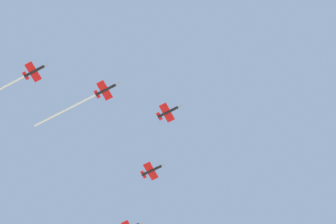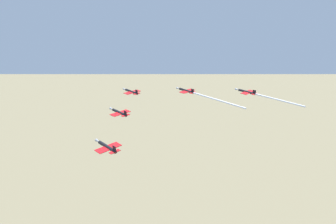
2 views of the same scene
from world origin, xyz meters
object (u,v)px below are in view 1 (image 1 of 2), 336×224
(jet_lead, at_px, (169,112))
(jet_port_inner, at_px, (152,170))
(jet_starboard_inner, at_px, (87,99))
(jet_starboard_outer, at_px, (20,79))

(jet_lead, distance_m, jet_port_inner, 24.34)
(jet_lead, relative_size, jet_starboard_inner, 0.31)
(jet_port_inner, relative_size, jet_starboard_inner, 0.31)
(jet_starboard_inner, bearing_deg, jet_starboard_outer, -44.40)
(jet_starboard_outer, bearing_deg, jet_starboard_inner, 135.60)
(jet_port_inner, height_order, jet_starboard_outer, jet_starboard_outer)
(jet_lead, relative_size, jet_starboard_outer, 0.35)
(jet_starboard_outer, bearing_deg, jet_port_inner, 154.39)
(jet_lead, bearing_deg, jet_starboard_inner, -53.76)
(jet_port_inner, bearing_deg, jet_starboard_inner, -12.92)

